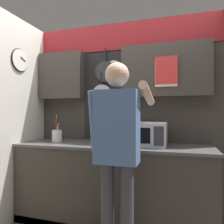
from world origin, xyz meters
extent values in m
plane|color=brown|center=(0.00, 0.00, 0.00)|extent=(14.00, 14.00, 0.00)
cube|color=#38332D|center=(0.00, 0.00, 0.45)|extent=(2.26, 0.63, 0.91)
cube|color=#4C4C4C|center=(0.00, 0.00, 0.92)|extent=(2.29, 0.66, 0.03)
cube|color=#38332D|center=(0.00, 0.33, 1.25)|extent=(2.86, 0.04, 2.50)
cube|color=maroon|center=(0.00, 0.30, 2.32)|extent=(2.82, 0.02, 0.35)
cube|color=#38332D|center=(-0.81, 0.23, 1.83)|extent=(0.64, 0.16, 0.64)
cube|color=#38332D|center=(0.60, 0.23, 1.83)|extent=(1.06, 0.16, 0.64)
cube|color=black|center=(-0.21, 0.31, 1.55)|extent=(0.56, 0.01, 1.15)
cylinder|color=#2D2D33|center=(-0.18, 0.28, 1.86)|extent=(0.28, 0.02, 0.28)
cube|color=black|center=(-0.18, 0.27, 2.09)|extent=(0.02, 0.02, 0.16)
cylinder|color=#B7B7BC|center=(-0.23, 0.28, 1.56)|extent=(0.27, 0.02, 0.27)
cube|color=black|center=(-0.23, 0.27, 1.77)|extent=(0.02, 0.02, 0.16)
cylinder|color=#B7B7BC|center=(-0.20, 0.28, 1.26)|extent=(0.26, 0.02, 0.26)
cube|color=black|center=(-0.20, 0.27, 1.47)|extent=(0.02, 0.02, 0.16)
cylinder|color=silver|center=(-0.06, 0.28, 1.89)|extent=(0.23, 0.01, 0.23)
sphere|color=black|center=(-0.06, 0.26, 1.89)|extent=(0.03, 0.03, 0.03)
cylinder|color=silver|center=(-0.33, 0.28, 1.23)|extent=(0.01, 0.01, 0.20)
ellipsoid|color=silver|center=(-0.33, 0.28, 1.11)|extent=(0.04, 0.01, 0.04)
cylinder|color=silver|center=(-0.25, 0.28, 1.22)|extent=(0.01, 0.01, 0.21)
ellipsoid|color=silver|center=(-0.25, 0.28, 1.10)|extent=(0.04, 0.01, 0.04)
cylinder|color=silver|center=(-0.17, 0.28, 1.22)|extent=(0.01, 0.01, 0.21)
ellipsoid|color=silver|center=(-0.17, 0.28, 1.10)|extent=(0.06, 0.01, 0.05)
cylinder|color=black|center=(-0.09, 0.28, 1.23)|extent=(0.01, 0.01, 0.20)
ellipsoid|color=black|center=(-0.09, 0.28, 1.12)|extent=(0.04, 0.01, 0.04)
cube|color=white|center=(0.62, 0.14, 1.78)|extent=(0.25, 0.02, 0.33)
cube|color=red|center=(0.62, 0.13, 1.81)|extent=(0.25, 0.02, 0.32)
cube|color=silver|center=(-1.17, -0.39, 1.25)|extent=(0.04, 1.60, 2.50)
cylinder|color=white|center=(-1.13, -0.21, 1.97)|extent=(0.02, 0.27, 0.27)
torus|color=black|center=(-1.14, -0.21, 1.97)|extent=(0.02, 0.29, 0.29)
cube|color=black|center=(-1.12, -0.17, 1.99)|extent=(0.01, 0.09, 0.05)
cube|color=silver|center=(0.40, 0.02, 1.07)|extent=(0.47, 0.38, 0.27)
cube|color=black|center=(0.35, -0.17, 1.07)|extent=(0.26, 0.01, 0.16)
cube|color=#333338|center=(0.56, -0.17, 1.07)|extent=(0.10, 0.01, 0.20)
cube|color=brown|center=(-0.17, 0.02, 1.03)|extent=(0.13, 0.16, 0.18)
cylinder|color=black|center=(-0.21, -0.01, 1.15)|extent=(0.02, 0.03, 0.07)
cylinder|color=black|center=(-0.19, -0.01, 1.16)|extent=(0.02, 0.03, 0.08)
cylinder|color=black|center=(-0.18, -0.01, 1.15)|extent=(0.02, 0.03, 0.08)
cylinder|color=black|center=(-0.16, -0.01, 1.14)|extent=(0.02, 0.03, 0.06)
cylinder|color=black|center=(-0.15, -0.01, 1.14)|extent=(0.02, 0.03, 0.05)
cylinder|color=black|center=(-0.13, -0.01, 1.15)|extent=(0.02, 0.03, 0.07)
cylinder|color=white|center=(-0.75, 0.02, 1.01)|extent=(0.13, 0.13, 0.15)
cylinder|color=tan|center=(-0.74, 0.03, 1.14)|extent=(0.06, 0.03, 0.29)
cylinder|color=tan|center=(-0.74, 0.00, 1.09)|extent=(0.04, 0.05, 0.18)
cylinder|color=black|center=(-0.74, 0.02, 1.15)|extent=(0.03, 0.02, 0.30)
cylinder|color=red|center=(-0.76, 0.02, 1.11)|extent=(0.03, 0.02, 0.22)
cylinder|color=#383842|center=(0.15, -0.60, 0.43)|extent=(0.12, 0.12, 0.86)
cylinder|color=#383842|center=(0.33, -0.60, 0.43)|extent=(0.12, 0.12, 0.86)
cube|color=#4C6B9E|center=(0.24, -0.60, 1.19)|extent=(0.38, 0.22, 0.65)
sphere|color=#DBAD8E|center=(0.24, -0.60, 1.65)|extent=(0.22, 0.22, 0.22)
cylinder|color=#4C6B9E|center=(0.01, -0.58, 1.23)|extent=(0.08, 0.18, 0.58)
cylinder|color=#DBAD8E|center=(0.47, -0.32, 1.49)|extent=(0.08, 0.58, 0.20)
camera|label=1|loc=(0.76, -2.47, 1.31)|focal=35.00mm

